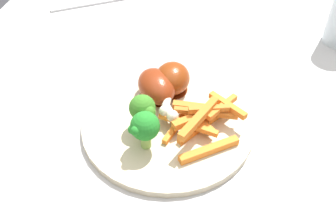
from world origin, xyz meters
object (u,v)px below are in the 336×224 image
object	(u,v)px
fork	(91,4)
chicken_drumstick_near	(172,80)
dining_table	(160,137)
broccoli_floret_front	(144,109)
chicken_drumstick_far	(156,87)
broccoli_floret_middle	(145,127)
dinner_plate	(168,123)
carrot_fries_pile	(202,120)

from	to	relation	value
fork	chicken_drumstick_near	bearing A→B (deg)	-79.91
dining_table	broccoli_floret_front	xyz separation A→B (m)	(0.09, -0.00, 0.16)
fork	chicken_drumstick_far	bearing A→B (deg)	-84.80
broccoli_floret_front	chicken_drumstick_near	distance (m)	0.10
broccoli_floret_middle	fork	xyz separation A→B (m)	(-0.41, -0.24, -0.05)
chicken_drumstick_far	dining_table	bearing A→B (deg)	176.76
chicken_drumstick_far	dinner_plate	bearing A→B (deg)	32.14
broccoli_floret_middle	fork	size ratio (longest dim) A/B	0.34
broccoli_floret_middle	carrot_fries_pile	bearing A→B (deg)	123.66
carrot_fries_pile	fork	bearing A→B (deg)	-138.87
dinner_plate	fork	size ratio (longest dim) A/B	1.46
chicken_drumstick_near	fork	size ratio (longest dim) A/B	0.66
dinner_plate	broccoli_floret_front	bearing A→B (deg)	-59.92
dinner_plate	chicken_drumstick_near	size ratio (longest dim) A/B	2.23
chicken_drumstick_far	fork	xyz separation A→B (m)	(-0.31, -0.23, -0.03)
broccoli_floret_middle	chicken_drumstick_near	bearing A→B (deg)	173.72
carrot_fries_pile	broccoli_floret_middle	bearing A→B (deg)	-56.34
dinner_plate	chicken_drumstick_near	bearing A→B (deg)	-173.54
chicken_drumstick_near	dinner_plate	bearing A→B (deg)	6.46
chicken_drumstick_far	broccoli_floret_front	bearing A→B (deg)	-1.78
dining_table	chicken_drumstick_near	world-z (taller)	chicken_drumstick_near
dinner_plate	chicken_drumstick_far	size ratio (longest dim) A/B	2.26
dinner_plate	broccoli_floret_front	world-z (taller)	broccoli_floret_front
dining_table	carrot_fries_pile	size ratio (longest dim) A/B	7.78
broccoli_floret_middle	dining_table	bearing A→B (deg)	-176.29
fork	broccoli_floret_front	bearing A→B (deg)	-90.57
carrot_fries_pile	chicken_drumstick_far	bearing A→B (deg)	-123.12
broccoli_floret_front	broccoli_floret_middle	distance (m)	0.04
dining_table	carrot_fries_pile	world-z (taller)	carrot_fries_pile
carrot_fries_pile	chicken_drumstick_near	distance (m)	0.10
fork	carrot_fries_pile	bearing A→B (deg)	-80.56
chicken_drumstick_far	fork	distance (m)	0.38
broccoli_floret_front	carrot_fries_pile	xyz separation A→B (m)	(-0.01, 0.09, -0.02)
chicken_drumstick_near	dining_table	bearing A→B (deg)	-78.94
broccoli_floret_front	carrot_fries_pile	bearing A→B (deg)	98.80
dining_table	chicken_drumstick_near	size ratio (longest dim) A/B	8.47
broccoli_floret_front	chicken_drumstick_near	size ratio (longest dim) A/B	0.49
broccoli_floret_front	dining_table	bearing A→B (deg)	177.93
dinner_plate	fork	xyz separation A→B (m)	(-0.36, -0.26, -0.00)
dining_table	chicken_drumstick_far	world-z (taller)	chicken_drumstick_far
dining_table	fork	bearing A→B (deg)	-141.30
dinner_plate	chicken_drumstick_near	xyz separation A→B (m)	(-0.07, -0.01, 0.03)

